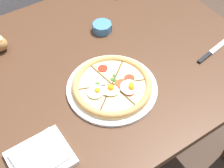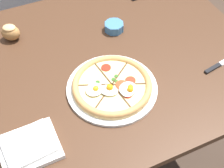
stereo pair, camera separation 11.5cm
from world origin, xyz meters
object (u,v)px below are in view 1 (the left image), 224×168
object	(u,v)px
ramekin_bowl	(102,27)
napkin_folded	(40,157)
pizza	(112,86)
dining_table	(97,76)
knife_main	(212,52)

from	to	relation	value
ramekin_bowl	napkin_folded	world-z (taller)	ramekin_bowl
pizza	ramekin_bowl	bearing A→B (deg)	64.17
ramekin_bowl	dining_table	bearing A→B (deg)	-129.10
ramekin_bowl	pizza	bearing A→B (deg)	-115.83
knife_main	napkin_folded	bearing A→B (deg)	174.32
ramekin_bowl	knife_main	distance (m)	0.48
pizza	knife_main	size ratio (longest dim) A/B	1.77
pizza	napkin_folded	world-z (taller)	pizza
dining_table	ramekin_bowl	bearing A→B (deg)	50.90
napkin_folded	knife_main	size ratio (longest dim) A/B	0.99
dining_table	pizza	xyz separation A→B (m)	(-0.03, -0.16, 0.11)
pizza	ramekin_bowl	distance (m)	0.34
napkin_folded	ramekin_bowl	bearing A→B (deg)	40.67
pizza	napkin_folded	xyz separation A→B (m)	(-0.35, -0.12, -0.00)
dining_table	ramekin_bowl	size ratio (longest dim) A/B	14.33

